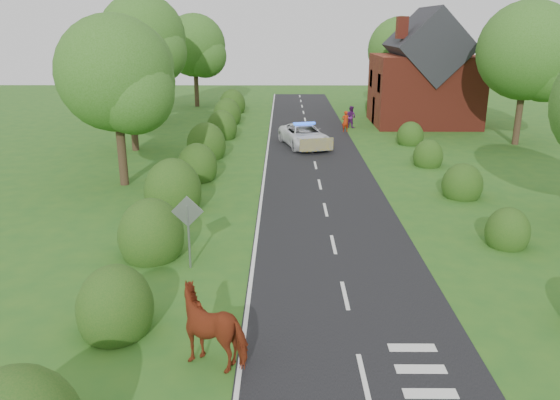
{
  "coord_description": "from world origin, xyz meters",
  "views": [
    {
      "loc": [
        -1.87,
        -14.8,
        7.81
      ],
      "look_at": [
        -2.0,
        5.41,
        1.3
      ],
      "focal_mm": 35.0,
      "sensor_mm": 36.0,
      "label": 1
    }
  ],
  "objects_px": {
    "police_van": "(304,136)",
    "pedestrian_purple": "(351,117)",
    "road_sign": "(188,221)",
    "cow": "(216,330)",
    "pedestrian_red": "(345,121)"
  },
  "relations": [
    {
      "from": "police_van",
      "to": "pedestrian_purple",
      "type": "xyz_separation_m",
      "value": [
        3.96,
        7.09,
        0.12
      ]
    },
    {
      "from": "road_sign",
      "to": "pedestrian_purple",
      "type": "height_order",
      "value": "road_sign"
    },
    {
      "from": "police_van",
      "to": "pedestrian_purple",
      "type": "bearing_deg",
      "value": 45.97
    },
    {
      "from": "road_sign",
      "to": "pedestrian_purple",
      "type": "distance_m",
      "value": 27.66
    },
    {
      "from": "road_sign",
      "to": "cow",
      "type": "relative_size",
      "value": 1.14
    },
    {
      "from": "cow",
      "to": "pedestrian_purple",
      "type": "height_order",
      "value": "pedestrian_purple"
    },
    {
      "from": "pedestrian_purple",
      "to": "police_van",
      "type": "bearing_deg",
      "value": 105.17
    },
    {
      "from": "pedestrian_red",
      "to": "pedestrian_purple",
      "type": "height_order",
      "value": "pedestrian_purple"
    },
    {
      "from": "road_sign",
      "to": "pedestrian_purple",
      "type": "xyz_separation_m",
      "value": [
        8.48,
        26.31,
        -0.8
      ]
    },
    {
      "from": "pedestrian_purple",
      "to": "cow",
      "type": "bearing_deg",
      "value": 121.89
    },
    {
      "from": "road_sign",
      "to": "pedestrian_red",
      "type": "relative_size",
      "value": 1.58
    },
    {
      "from": "cow",
      "to": "pedestrian_red",
      "type": "xyz_separation_m",
      "value": [
        6.33,
        29.71,
        0.01
      ]
    },
    {
      "from": "cow",
      "to": "pedestrian_red",
      "type": "distance_m",
      "value": 30.38
    },
    {
      "from": "cow",
      "to": "pedestrian_red",
      "type": "bearing_deg",
      "value": -172.95
    },
    {
      "from": "police_van",
      "to": "pedestrian_red",
      "type": "relative_size",
      "value": 3.6
    }
  ]
}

